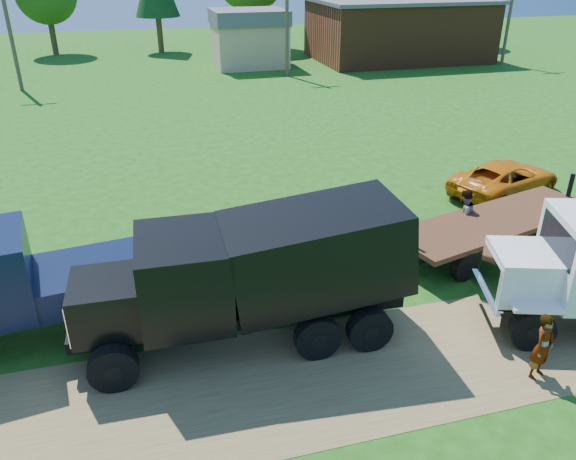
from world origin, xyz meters
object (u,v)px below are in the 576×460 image
object	(u,v)px
navy_truck	(18,286)
spectator_a	(543,347)
black_dump_truck	(255,272)
orange_pickup	(505,179)
flatbed_trailer	(495,225)

from	to	relation	value
navy_truck	spectator_a	size ratio (longest dim) A/B	4.22
black_dump_truck	orange_pickup	world-z (taller)	black_dump_truck
navy_truck	orange_pickup	size ratio (longest dim) A/B	1.41
black_dump_truck	orange_pickup	distance (m)	13.68
spectator_a	orange_pickup	bearing A→B (deg)	35.66
black_dump_truck	spectator_a	world-z (taller)	black_dump_truck
navy_truck	orange_pickup	xyz separation A→B (m)	(17.58, 5.03, -0.85)
navy_truck	spectator_a	xyz separation A→B (m)	(11.75, -4.82, -0.71)
black_dump_truck	flatbed_trailer	world-z (taller)	black_dump_truck
black_dump_truck	flatbed_trailer	bearing A→B (deg)	19.03
orange_pickup	flatbed_trailer	bearing A→B (deg)	121.32
orange_pickup	spectator_a	xyz separation A→B (m)	(-5.84, -9.86, 0.14)
black_dump_truck	spectator_a	size ratio (longest dim) A/B	4.94
navy_truck	flatbed_trailer	size ratio (longest dim) A/B	0.90
flatbed_trailer	orange_pickup	bearing A→B (deg)	36.74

